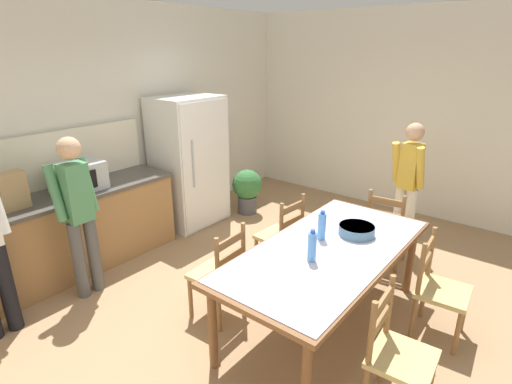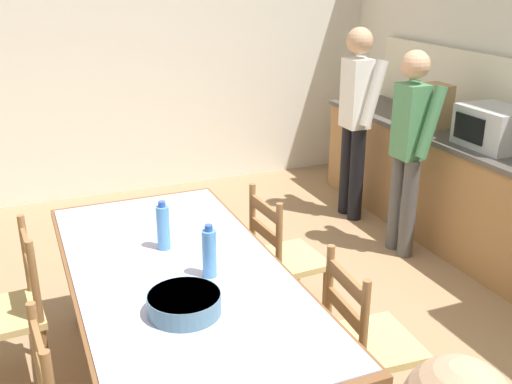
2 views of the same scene
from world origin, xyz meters
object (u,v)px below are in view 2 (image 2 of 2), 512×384
(paper_bag, at_px, (437,106))
(person_at_sink, at_px, (356,114))
(serving_bowl, at_px, (184,302))
(chair_side_near_left, at_px, (10,312))
(chair_side_far_left, at_px, (284,259))
(person_at_counter, at_px, (409,144))
(bottle_off_centre, at_px, (209,253))
(chair_side_far_right, at_px, (367,343))
(dining_table, at_px, (179,283))
(bottle_near_centre, at_px, (163,227))
(microwave, at_px, (494,128))

(paper_bag, xyz_separation_m, person_at_sink, (-0.46, -0.49, -0.13))
(serving_bowl, relative_size, chair_side_near_left, 0.35)
(serving_bowl, height_order, chair_side_near_left, chair_side_near_left)
(chair_side_far_left, xyz_separation_m, person_at_counter, (-0.55, 1.30, 0.46))
(bottle_off_centre, relative_size, person_at_sink, 0.16)
(chair_side_far_left, relative_size, chair_side_far_right, 1.00)
(dining_table, height_order, person_at_sink, person_at_sink)
(chair_side_near_left, distance_m, chair_side_far_left, 1.61)
(serving_bowl, bearing_deg, chair_side_near_left, -140.00)
(paper_bag, xyz_separation_m, chair_side_far_left, (0.90, -1.82, -0.64))
(paper_bag, height_order, chair_side_far_right, paper_bag)
(dining_table, distance_m, chair_side_far_left, 0.98)
(person_at_counter, bearing_deg, bottle_near_centre, -160.09)
(chair_side_near_left, relative_size, chair_side_far_left, 1.00)
(serving_bowl, xyz_separation_m, chair_side_near_left, (-0.87, -0.73, -0.38))
(dining_table, xyz_separation_m, bottle_near_centre, (-0.27, 0.00, 0.19))
(bottle_off_centre, bearing_deg, bottle_near_centre, -161.28)
(bottle_off_centre, xyz_separation_m, person_at_counter, (-1.14, 1.98, 0.01))
(dining_table, relative_size, chair_side_far_right, 2.38)
(paper_bag, relative_size, chair_side_far_left, 0.40)
(paper_bag, distance_m, bottle_off_centre, 2.91)
(paper_bag, height_order, bottle_near_centre, paper_bag)
(chair_side_far_right, bearing_deg, paper_bag, -40.38)
(microwave, distance_m, bottle_near_centre, 2.67)
(chair_side_far_right, bearing_deg, chair_side_near_left, 62.64)
(microwave, relative_size, chair_side_far_left, 0.55)
(chair_side_near_left, bearing_deg, chair_side_far_right, 55.03)
(paper_bag, bearing_deg, serving_bowl, -56.86)
(chair_side_far_left, distance_m, person_at_counter, 1.49)
(dining_table, height_order, chair_side_near_left, chair_side_near_left)
(bottle_near_centre, bearing_deg, dining_table, -0.03)
(chair_side_far_left, bearing_deg, dining_table, 117.77)
(paper_bag, relative_size, chair_side_near_left, 0.40)
(serving_bowl, bearing_deg, chair_side_far_left, 134.33)
(bottle_off_centre, xyz_separation_m, person_at_sink, (-1.95, 2.00, 0.06))
(person_at_counter, bearing_deg, serving_bowl, -147.13)
(paper_bag, height_order, serving_bowl, paper_bag)
(bottle_off_centre, relative_size, serving_bowl, 0.84)
(paper_bag, relative_size, bottle_off_centre, 1.33)
(chair_side_far_right, bearing_deg, bottle_off_centre, 64.73)
(chair_side_near_left, bearing_deg, microwave, 90.16)
(person_at_counter, bearing_deg, chair_side_far_left, -157.12)
(bottle_off_centre, distance_m, person_at_sink, 2.79)
(paper_bag, xyz_separation_m, chair_side_near_left, (0.89, -3.43, -0.64))
(bottle_near_centre, height_order, chair_side_far_left, bottle_near_centre)
(person_at_counter, bearing_deg, chair_side_near_left, -169.42)
(chair_side_far_left, bearing_deg, bottle_near_centre, 101.63)
(chair_side_far_right, bearing_deg, person_at_counter, -36.83)
(microwave, distance_m, dining_table, 2.75)
(microwave, height_order, bottle_off_centre, microwave)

